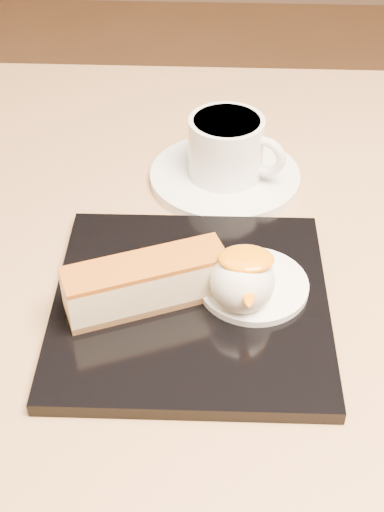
{
  "coord_description": "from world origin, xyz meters",
  "views": [
    {
      "loc": [
        0.08,
        -0.45,
        1.13
      ],
      "look_at": [
        0.06,
        -0.02,
        0.76
      ],
      "focal_mm": 50.0,
      "sensor_mm": 36.0,
      "label": 1
    }
  ],
  "objects_px": {
    "ice_cream_scoop": "(242,281)",
    "coffee_cup": "(228,146)",
    "table": "(134,390)",
    "dessert_plate": "(191,304)",
    "saucer": "(225,177)",
    "cheesecake": "(146,283)"
  },
  "relations": [
    {
      "from": "ice_cream_scoop",
      "to": "saucer",
      "type": "distance_m",
      "value": 0.19
    },
    {
      "from": "dessert_plate",
      "to": "saucer",
      "type": "bearing_deg",
      "value": 82.06
    },
    {
      "from": "dessert_plate",
      "to": "cheesecake",
      "type": "xyz_separation_m",
      "value": [
        -0.04,
        -0.0,
        0.03
      ]
    },
    {
      "from": "cheesecake",
      "to": "coffee_cup",
      "type": "xyz_separation_m",
      "value": [
        0.06,
        0.19,
        0.01
      ]
    },
    {
      "from": "coffee_cup",
      "to": "dessert_plate",
      "type": "bearing_deg",
      "value": -75.88
    },
    {
      "from": "cheesecake",
      "to": "coffee_cup",
      "type": "relative_size",
      "value": 1.38
    },
    {
      "from": "dessert_plate",
      "to": "coffee_cup",
      "type": "distance_m",
      "value": 0.19
    },
    {
      "from": "cheesecake",
      "to": "saucer",
      "type": "xyz_separation_m",
      "value": [
        0.06,
        0.19,
        -0.03
      ]
    },
    {
      "from": "table",
      "to": "saucer",
      "type": "relative_size",
      "value": 5.33
    },
    {
      "from": "ice_cream_scoop",
      "to": "coffee_cup",
      "type": "distance_m",
      "value": 0.19
    },
    {
      "from": "table",
      "to": "cheesecake",
      "type": "xyz_separation_m",
      "value": [
        0.02,
        -0.04,
        0.19
      ]
    },
    {
      "from": "dessert_plate",
      "to": "ice_cream_scoop",
      "type": "height_order",
      "value": "ice_cream_scoop"
    },
    {
      "from": "table",
      "to": "cheesecake",
      "type": "relative_size",
      "value": 6.1
    },
    {
      "from": "table",
      "to": "ice_cream_scoop",
      "type": "xyz_separation_m",
      "value": [
        0.1,
        -0.04,
        0.19
      ]
    },
    {
      "from": "ice_cream_scoop",
      "to": "cheesecake",
      "type": "bearing_deg",
      "value": 180.0
    },
    {
      "from": "dessert_plate",
      "to": "cheesecake",
      "type": "relative_size",
      "value": 1.68
    },
    {
      "from": "table",
      "to": "dessert_plate",
      "type": "bearing_deg",
      "value": -33.55
    },
    {
      "from": "dessert_plate",
      "to": "ice_cream_scoop",
      "type": "xyz_separation_m",
      "value": [
        0.04,
        -0.0,
        0.03
      ]
    },
    {
      "from": "dessert_plate",
      "to": "ice_cream_scoop",
      "type": "bearing_deg",
      "value": -7.13
    },
    {
      "from": "saucer",
      "to": "cheesecake",
      "type": "bearing_deg",
      "value": -107.77
    },
    {
      "from": "cheesecake",
      "to": "table",
      "type": "bearing_deg",
      "value": 96.71
    },
    {
      "from": "ice_cream_scoop",
      "to": "coffee_cup",
      "type": "height_order",
      "value": "coffee_cup"
    }
  ]
}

